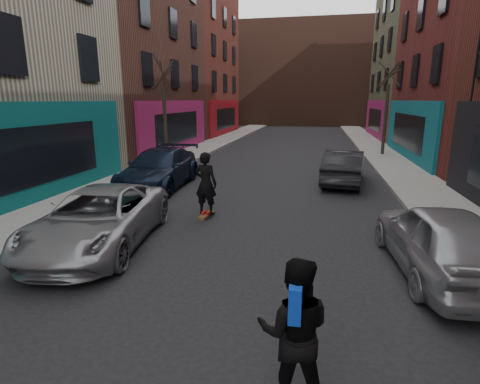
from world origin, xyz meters
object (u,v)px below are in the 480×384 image
at_px(skateboarder, 206,184).
at_px(pedestrian, 294,331).
at_px(tree_left_far, 164,103).
at_px(tree_right_far, 387,100).
at_px(parked_left_far, 99,218).
at_px(parked_left_end, 159,169).
at_px(parked_right_end, 344,167).
at_px(skateboard, 207,216).
at_px(parked_right_far, 441,239).

xyz_separation_m(skateboarder, pedestrian, (3.10, -6.79, -0.14)).
xyz_separation_m(tree_left_far, skateboarder, (4.94, -8.86, -2.31)).
bearing_deg(tree_right_far, parked_left_far, -118.09).
height_order(tree_right_far, parked_left_far, tree_right_far).
distance_m(parked_left_end, skateboarder, 4.72).
distance_m(tree_right_far, parked_right_end, 9.93).
distance_m(skateboard, skateboarder, 1.02).
bearing_deg(skateboard, tree_right_far, 72.12).
bearing_deg(pedestrian, skateboarder, -66.87).
distance_m(parked_right_far, parked_right_end, 8.70).
height_order(skateboard, skateboarder, skateboarder).
xyz_separation_m(tree_left_far, parked_left_end, (1.86, -5.29, -2.59)).
bearing_deg(parked_right_far, tree_left_far, -51.84).
bearing_deg(skateboarder, tree_right_far, -107.88).
bearing_deg(parked_left_end, pedestrian, -61.53).
bearing_deg(skateboarder, parked_right_far, 163.49).
bearing_deg(parked_left_end, skateboard, -51.58).
distance_m(parked_right_far, skateboard, 6.53).
xyz_separation_m(parked_left_end, skateboarder, (3.07, -3.57, 0.28)).
distance_m(tree_left_far, pedestrian, 17.76).
height_order(tree_right_far, pedestrian, tree_right_far).
height_order(tree_left_far, parked_right_end, tree_left_far).
xyz_separation_m(tree_left_far, parked_right_far, (10.80, -11.63, -2.62)).
height_order(parked_left_end, skateboarder, skateboarder).
bearing_deg(tree_left_far, parked_right_end, -17.96).
bearing_deg(skateboard, parked_right_far, -16.51).
bearing_deg(tree_left_far, skateboard, -60.87).
bearing_deg(skateboarder, skateboard, -0.00).
bearing_deg(pedestrian, parked_left_far, -40.15).
height_order(parked_left_end, parked_right_far, parked_left_end).
distance_m(parked_left_far, parked_left_end, 6.42).
distance_m(tree_right_far, pedestrian, 22.24).
relative_size(parked_right_end, skateboard, 5.54).
height_order(parked_left_far, skateboard, parked_left_far).
relative_size(parked_left_end, skateboard, 6.80).
relative_size(parked_right_end, skateboarder, 2.28).
relative_size(tree_left_far, skateboard, 8.12).
height_order(tree_left_far, parked_right_far, tree_left_far).
height_order(parked_right_end, skateboarder, skateboarder).
distance_m(tree_left_far, skateboard, 10.67).
distance_m(parked_right_far, pedestrian, 4.88).
distance_m(tree_left_far, parked_right_end, 10.23).
distance_m(parked_right_end, skateboard, 7.36).
bearing_deg(skateboard, parked_left_far, -116.34).
xyz_separation_m(tree_left_far, parked_right_end, (9.40, -3.05, -2.65)).
height_order(tree_left_far, skateboard, tree_left_far).
distance_m(parked_left_far, parked_right_end, 10.69).
relative_size(tree_right_far, parked_left_end, 1.25).
distance_m(skateboard, pedestrian, 7.52).
xyz_separation_m(tree_right_far, parked_left_far, (-9.40, -17.61, -2.82)).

